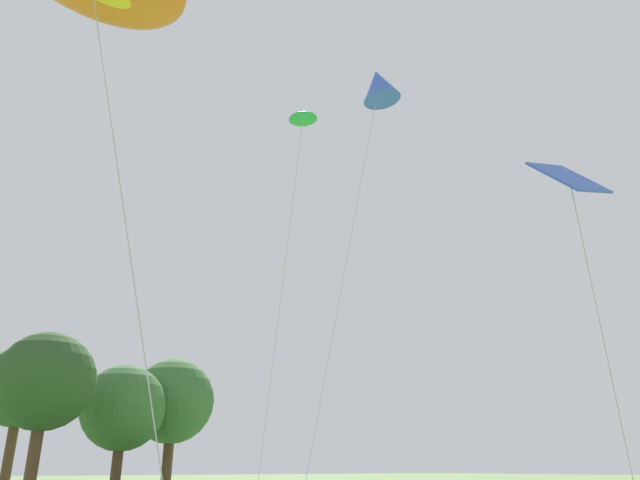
% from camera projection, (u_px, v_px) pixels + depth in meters
% --- Properties ---
extents(small_kite_tiny_distant, '(3.63, 1.78, 14.64)m').
position_uv_depth(small_kite_tiny_distant, '(379.00, 86.00, 20.47)').
color(small_kite_tiny_distant, blue).
rests_on(small_kite_tiny_distant, ground).
extents(small_kite_stunt_black, '(1.06, 2.79, 12.25)m').
position_uv_depth(small_kite_stunt_black, '(302.00, 124.00, 18.89)').
color(small_kite_stunt_black, green).
rests_on(small_kite_stunt_black, ground).
extents(small_kite_diamond_red, '(1.70, 0.81, 6.70)m').
position_uv_depth(small_kite_diamond_red, '(570.00, 184.00, 9.89)').
color(small_kite_diamond_red, blue).
rests_on(small_kite_diamond_red, ground).
extents(tree_oak_right, '(6.63, 6.63, 10.54)m').
position_uv_depth(tree_oak_right, '(46.00, 382.00, 40.74)').
color(tree_oak_right, '#513823').
rests_on(tree_oak_right, ground).
extents(tree_oak_left, '(7.19, 7.19, 10.73)m').
position_uv_depth(tree_oak_left, '(172.00, 401.00, 52.20)').
color(tree_oak_left, '#513823').
rests_on(tree_oak_left, ground).
extents(tree_shrub_far, '(7.59, 7.59, 12.76)m').
position_uv_depth(tree_shrub_far, '(21.00, 387.00, 57.33)').
color(tree_shrub_far, '#513823').
rests_on(tree_shrub_far, ground).
extents(tree_pine_center, '(6.65, 6.65, 9.46)m').
position_uv_depth(tree_pine_center, '(123.00, 408.00, 47.35)').
color(tree_pine_center, '#513823').
rests_on(tree_pine_center, ground).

